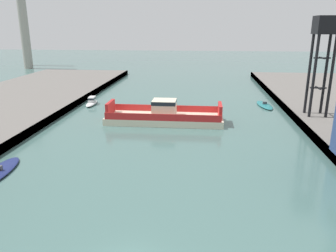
% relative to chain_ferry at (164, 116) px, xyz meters
% --- Properties ---
extents(chain_ferry, '(19.09, 6.21, 3.78)m').
position_rel_chain_ferry_xyz_m(chain_ferry, '(0.00, 0.00, 0.00)').
color(chain_ferry, beige).
rests_on(chain_ferry, ground).
extents(moored_boat_near_right, '(3.17, 7.93, 0.91)m').
position_rel_chain_ferry_xyz_m(moored_boat_near_right, '(18.53, 13.49, -0.92)').
color(moored_boat_near_right, '#237075').
rests_on(moored_boat_near_right, ground).
extents(moored_boat_mid_left, '(1.95, 5.96, 1.58)m').
position_rel_chain_ferry_xyz_m(moored_boat_mid_left, '(-16.03, 11.25, -0.55)').
color(moored_boat_mid_left, white).
rests_on(moored_boat_mid_left, ground).
extents(crane_tower, '(3.36, 3.36, 15.56)m').
position_rel_chain_ferry_xyz_m(crane_tower, '(24.65, 2.68, 12.33)').
color(crane_tower, black).
rests_on(crane_tower, quay_right).
extents(smokestack_distant_a, '(3.25, 3.25, 29.36)m').
position_rel_chain_ferry_xyz_m(smokestack_distant_a, '(-58.70, 66.80, 14.55)').
color(smokestack_distant_a, '#9E998E').
rests_on(smokestack_distant_a, ground).
extents(smokestack_distant_b, '(2.74, 2.74, 30.04)m').
position_rel_chain_ferry_xyz_m(smokestack_distant_b, '(-63.43, 76.58, 14.90)').
color(smokestack_distant_b, '#9E998E').
rests_on(smokestack_distant_b, ground).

